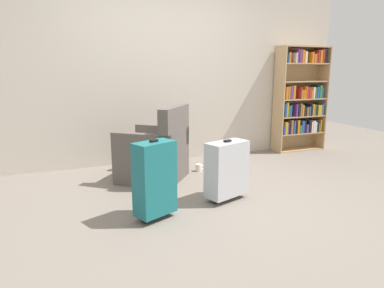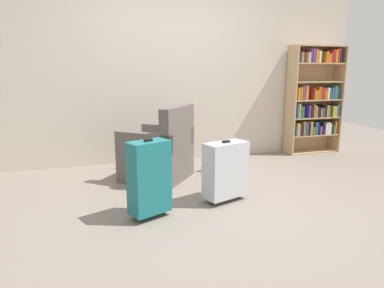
% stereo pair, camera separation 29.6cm
% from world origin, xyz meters
% --- Properties ---
extents(ground_plane, '(10.29, 10.29, 0.00)m').
position_xyz_m(ground_plane, '(0.00, 0.00, 0.00)').
color(ground_plane, slate).
extents(back_wall, '(5.88, 0.10, 2.60)m').
position_xyz_m(back_wall, '(0.00, 1.78, 1.30)').
color(back_wall, beige).
rests_on(back_wall, ground).
extents(bookshelf, '(0.88, 0.30, 1.67)m').
position_xyz_m(bookshelf, '(2.33, 1.57, 0.83)').
color(bookshelf, tan).
rests_on(bookshelf, ground).
extents(armchair, '(0.99, 0.99, 0.90)m').
position_xyz_m(armchair, '(-0.31, 0.89, 0.32)').
color(armchair, '#59514C').
rests_on(armchair, ground).
extents(mug, '(0.12, 0.08, 0.10)m').
position_xyz_m(mug, '(0.31, 1.02, 0.05)').
color(mug, white).
rests_on(mug, ground).
extents(suitcase_silver, '(0.49, 0.34, 0.63)m').
position_xyz_m(suitcase_silver, '(0.19, -0.01, 0.33)').
color(suitcase_silver, '#B7BABF').
rests_on(suitcase_silver, ground).
extents(suitcase_teal, '(0.41, 0.32, 0.73)m').
position_xyz_m(suitcase_teal, '(-0.62, -0.19, 0.38)').
color(suitcase_teal, '#19666B').
rests_on(suitcase_teal, ground).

